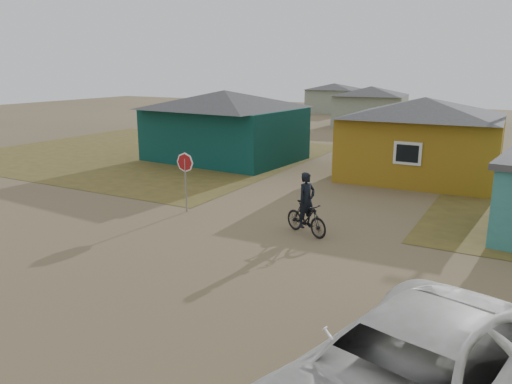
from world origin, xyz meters
TOP-DOWN VIEW (x-y plane):
  - ground at (0.00, 0.00)m, footprint 120.00×120.00m
  - grass_nw at (-14.00, 13.00)m, footprint 20.00×18.00m
  - house_teal at (-8.50, 13.50)m, footprint 8.93×7.08m
  - house_yellow at (2.50, 14.00)m, footprint 7.72×6.76m
  - house_pale_west at (-6.00, 34.00)m, footprint 7.04×6.15m
  - house_pale_north at (-14.00, 46.00)m, footprint 6.28×5.81m
  - stop_sign at (-3.88, 3.58)m, footprint 0.69×0.32m
  - cyclist at (1.07, 3.39)m, footprint 1.87×1.18m
  - vehicle at (5.97, -4.21)m, footprint 4.28×6.69m

SIDE VIEW (x-z plane):
  - ground at x=0.00m, z-range 0.00..0.00m
  - grass_nw at x=-14.00m, z-range 0.00..0.01m
  - cyclist at x=1.07m, z-range -0.28..1.77m
  - vehicle at x=5.97m, z-range 0.00..1.72m
  - stop_sign at x=-3.88m, z-range 0.55..2.80m
  - house_pale_north at x=-14.00m, z-range 0.05..3.45m
  - house_pale_west at x=-6.00m, z-range 0.06..3.66m
  - house_yellow at x=2.50m, z-range 0.05..3.95m
  - house_teal at x=-8.50m, z-range 0.05..4.05m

